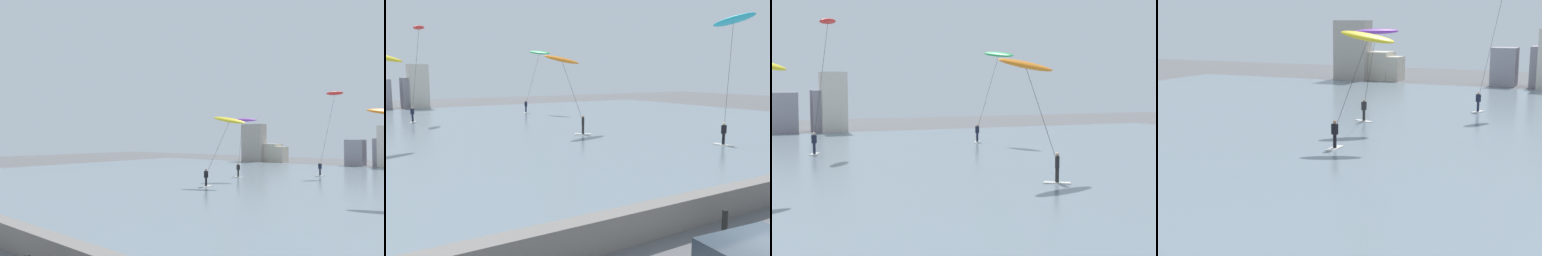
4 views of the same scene
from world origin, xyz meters
TOP-DOWN VIEW (x-y plane):
  - seawall_barrier at (0.00, 4.55)m, footprint 60.00×0.70m
  - water_bay at (0.00, 31.25)m, footprint 84.00×52.00m
  - far_shore_buildings at (-10.77, 60.02)m, footprint 27.40×5.19m
  - kitesurfer_red at (-0.01, 41.12)m, footprint 2.83×3.63m
  - kitesurfer_purple at (-6.61, 30.91)m, footprint 3.75×3.28m
  - kitesurfer_yellow at (-5.27, 25.89)m, footprint 3.32×4.22m

SIDE VIEW (x-z plane):
  - water_bay at x=0.00m, z-range 0.00..0.10m
  - seawall_barrier at x=0.00m, z-range 0.00..1.02m
  - far_shore_buildings at x=-10.77m, z-range -1.05..6.37m
  - kitesurfer_yellow at x=-5.27m, z-range 2.38..9.19m
  - kitesurfer_purple at x=-6.61m, z-range 2.68..9.36m
  - kitesurfer_red at x=-0.01m, z-range 3.59..13.89m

